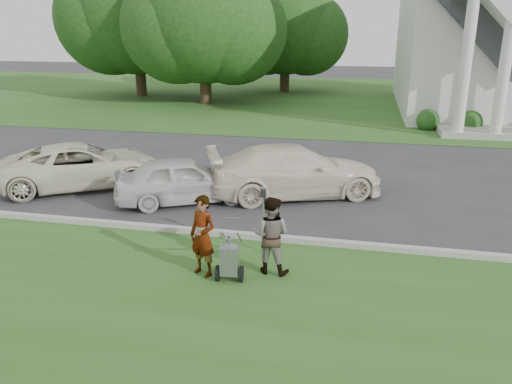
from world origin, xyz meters
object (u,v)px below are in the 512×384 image
(striping_cart, at_px, (229,261))
(car_a, at_px, (82,165))
(person_right, at_px, (271,236))
(tree_far, at_px, (136,15))
(car_c, at_px, (295,171))
(person_left, at_px, (203,237))
(church, at_px, (487,8))
(parking_meter_near, at_px, (263,212))
(car_b, at_px, (184,180))
(tree_back, at_px, (285,29))
(tree_left, at_px, (204,23))

(striping_cart, relative_size, car_a, 0.23)
(person_right, height_order, car_a, person_right)
(tree_far, bearing_deg, car_c, -55.25)
(striping_cart, xyz_separation_m, car_c, (0.49, 5.59, 0.32))
(person_left, bearing_deg, car_a, 162.49)
(tree_far, distance_m, car_a, 23.43)
(church, height_order, person_right, church)
(tree_far, distance_m, parking_meter_near, 29.33)
(parking_meter_near, distance_m, car_b, 4.10)
(tree_back, distance_m, car_a, 26.87)
(car_a, height_order, car_b, car_a)
(church, height_order, tree_left, church)
(church, xyz_separation_m, person_left, (-9.55, -24.52, -5.11))
(person_right, xyz_separation_m, car_b, (-3.24, 3.78, -0.14))
(tree_back, xyz_separation_m, striping_cart, (4.04, -31.53, -4.30))
(car_a, bearing_deg, person_left, -164.27)
(tree_back, distance_m, parking_meter_near, 30.65)
(person_left, relative_size, parking_meter_near, 1.09)
(tree_far, height_order, car_a, tree_far)
(church, height_order, person_left, church)
(tree_back, height_order, person_left, tree_back)
(church, bearing_deg, car_c, -113.99)
(tree_far, height_order, striping_cart, tree_far)
(church, relative_size, striping_cart, 21.55)
(person_left, height_order, person_right, person_left)
(tree_back, bearing_deg, church, -27.85)
(tree_left, distance_m, striping_cart, 25.30)
(church, bearing_deg, car_a, -127.63)
(tree_back, bearing_deg, person_right, -81.27)
(tree_far, distance_m, tree_back, 11.22)
(tree_left, distance_m, parking_meter_near, 24.01)
(striping_cart, xyz_separation_m, person_right, (0.72, 0.54, 0.38))
(person_left, bearing_deg, striping_cart, 10.61)
(person_left, xyz_separation_m, car_c, (1.06, 5.45, -0.08))
(tree_far, height_order, parking_meter_near, tree_far)
(tree_left, relative_size, car_b, 2.72)
(car_b, bearing_deg, tree_left, -10.67)
(car_a, bearing_deg, tree_back, -37.40)
(tree_back, relative_size, car_c, 1.86)
(person_right, distance_m, car_b, 4.98)
(person_left, bearing_deg, tree_left, 131.60)
(car_a, distance_m, car_c, 6.65)
(tree_left, xyz_separation_m, tree_far, (-6.00, 3.00, 0.58))
(person_left, relative_size, car_b, 0.43)
(church, xyz_separation_m, tree_back, (-13.01, 6.87, -1.21))
(tree_far, relative_size, parking_meter_near, 7.65)
(car_c, bearing_deg, person_right, 159.91)
(church, xyz_separation_m, person_right, (-8.25, -24.12, -5.14))
(tree_back, height_order, striping_cart, tree_back)
(person_right, bearing_deg, parking_meter_near, -62.28)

